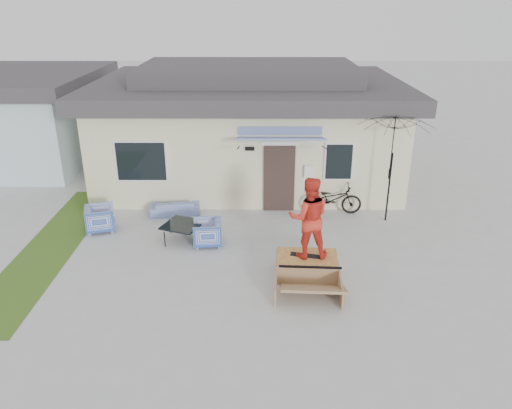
{
  "coord_description": "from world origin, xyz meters",
  "views": [
    {
      "loc": [
        0.35,
        -9.78,
        6.14
      ],
      "look_at": [
        0.3,
        1.8,
        1.3
      ],
      "focal_mm": 34.52,
      "sensor_mm": 36.0,
      "label": 1
    }
  ],
  "objects_px": {
    "armchair_right": "(207,231)",
    "patio_umbrella": "(391,165)",
    "skate_ramp": "(307,266)",
    "armchair_left": "(100,217)",
    "skateboard": "(307,255)",
    "skater": "(309,217)",
    "coffee_table": "(183,232)",
    "loveseat": "(175,205)",
    "bicycle": "(332,196)"
  },
  "relations": [
    {
      "from": "skate_ramp",
      "to": "skateboard",
      "type": "distance_m",
      "value": 0.27
    },
    {
      "from": "coffee_table",
      "to": "patio_umbrella",
      "type": "bearing_deg",
      "value": 12.63
    },
    {
      "from": "armchair_right",
      "to": "skate_ramp",
      "type": "distance_m",
      "value": 3.0
    },
    {
      "from": "skateboard",
      "to": "armchair_right",
      "type": "bearing_deg",
      "value": 162.55
    },
    {
      "from": "skateboard",
      "to": "skater",
      "type": "relative_size",
      "value": 0.4
    },
    {
      "from": "armchair_left",
      "to": "armchair_right",
      "type": "distance_m",
      "value": 3.26
    },
    {
      "from": "armchair_right",
      "to": "skateboard",
      "type": "height_order",
      "value": "armchair_right"
    },
    {
      "from": "armchair_left",
      "to": "skateboard",
      "type": "relative_size",
      "value": 1.01
    },
    {
      "from": "coffee_table",
      "to": "skate_ramp",
      "type": "bearing_deg",
      "value": -29.89
    },
    {
      "from": "armchair_right",
      "to": "patio_umbrella",
      "type": "xyz_separation_m",
      "value": [
        5.2,
        1.6,
        1.36
      ]
    },
    {
      "from": "loveseat",
      "to": "skate_ramp",
      "type": "height_order",
      "value": "loveseat"
    },
    {
      "from": "bicycle",
      "to": "armchair_left",
      "type": "bearing_deg",
      "value": 102.43
    },
    {
      "from": "armchair_right",
      "to": "skateboard",
      "type": "xyz_separation_m",
      "value": [
        2.54,
        -1.54,
        0.12
      ]
    },
    {
      "from": "loveseat",
      "to": "skater",
      "type": "relative_size",
      "value": 0.77
    },
    {
      "from": "armchair_right",
      "to": "coffee_table",
      "type": "relative_size",
      "value": 0.81
    },
    {
      "from": "armchair_left",
      "to": "skater",
      "type": "distance_m",
      "value": 6.27
    },
    {
      "from": "armchair_right",
      "to": "patio_umbrella",
      "type": "bearing_deg",
      "value": 101.7
    },
    {
      "from": "armchair_left",
      "to": "bicycle",
      "type": "bearing_deg",
      "value": -95.9
    },
    {
      "from": "loveseat",
      "to": "skate_ramp",
      "type": "xyz_separation_m",
      "value": [
        3.74,
        -3.61,
        -0.06
      ]
    },
    {
      "from": "coffee_table",
      "to": "skateboard",
      "type": "height_order",
      "value": "skateboard"
    },
    {
      "from": "loveseat",
      "to": "skateboard",
      "type": "bearing_deg",
      "value": 126.37
    },
    {
      "from": "armchair_left",
      "to": "coffee_table",
      "type": "distance_m",
      "value": 2.51
    },
    {
      "from": "armchair_left",
      "to": "skateboard",
      "type": "height_order",
      "value": "armchair_left"
    },
    {
      "from": "patio_umbrella",
      "to": "skate_ramp",
      "type": "xyz_separation_m",
      "value": [
        -2.66,
        -3.19,
        -1.51
      ]
    },
    {
      "from": "armchair_right",
      "to": "skater",
      "type": "distance_m",
      "value": 3.18
    },
    {
      "from": "armchair_left",
      "to": "armchair_right",
      "type": "height_order",
      "value": "armchair_left"
    },
    {
      "from": "armchair_right",
      "to": "skate_ramp",
      "type": "relative_size",
      "value": 0.4
    },
    {
      "from": "loveseat",
      "to": "armchair_left",
      "type": "xyz_separation_m",
      "value": [
        -1.94,
        -1.15,
        0.11
      ]
    },
    {
      "from": "armchair_right",
      "to": "coffee_table",
      "type": "height_order",
      "value": "armchair_right"
    },
    {
      "from": "skater",
      "to": "patio_umbrella",
      "type": "bearing_deg",
      "value": -130.89
    },
    {
      "from": "loveseat",
      "to": "skateboard",
      "type": "relative_size",
      "value": 1.9
    },
    {
      "from": "skateboard",
      "to": "patio_umbrella",
      "type": "bearing_deg",
      "value": 63.47
    },
    {
      "from": "coffee_table",
      "to": "skateboard",
      "type": "bearing_deg",
      "value": -29.23
    },
    {
      "from": "armchair_left",
      "to": "skateboard",
      "type": "distance_m",
      "value": 6.17
    },
    {
      "from": "skater",
      "to": "skate_ramp",
      "type": "bearing_deg",
      "value": 86.13
    },
    {
      "from": "loveseat",
      "to": "coffee_table",
      "type": "height_order",
      "value": "loveseat"
    },
    {
      "from": "loveseat",
      "to": "patio_umbrella",
      "type": "bearing_deg",
      "value": 166.2
    },
    {
      "from": "patio_umbrella",
      "to": "skateboard",
      "type": "height_order",
      "value": "patio_umbrella"
    },
    {
      "from": "skater",
      "to": "armchair_right",
      "type": "bearing_deg",
      "value": -31.81
    },
    {
      "from": "skate_ramp",
      "to": "patio_umbrella",
      "type": "bearing_deg",
      "value": 53.37
    },
    {
      "from": "armchair_left",
      "to": "skater",
      "type": "bearing_deg",
      "value": -129.4
    },
    {
      "from": "skate_ramp",
      "to": "loveseat",
      "type": "bearing_deg",
      "value": 139.29
    },
    {
      "from": "armchair_left",
      "to": "skater",
      "type": "relative_size",
      "value": 0.41
    },
    {
      "from": "bicycle",
      "to": "patio_umbrella",
      "type": "distance_m",
      "value": 2.02
    },
    {
      "from": "bicycle",
      "to": "skater",
      "type": "bearing_deg",
      "value": 165.07
    },
    {
      "from": "armchair_left",
      "to": "loveseat",
      "type": "bearing_deg",
      "value": -75.77
    },
    {
      "from": "bicycle",
      "to": "patio_umbrella",
      "type": "xyz_separation_m",
      "value": [
        1.55,
        -0.53,
        1.17
      ]
    },
    {
      "from": "loveseat",
      "to": "coffee_table",
      "type": "relative_size",
      "value": 1.59
    },
    {
      "from": "armchair_left",
      "to": "skateboard",
      "type": "xyz_separation_m",
      "value": [
        5.68,
        -2.41,
        0.1
      ]
    },
    {
      "from": "coffee_table",
      "to": "skateboard",
      "type": "relative_size",
      "value": 1.2
    }
  ]
}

